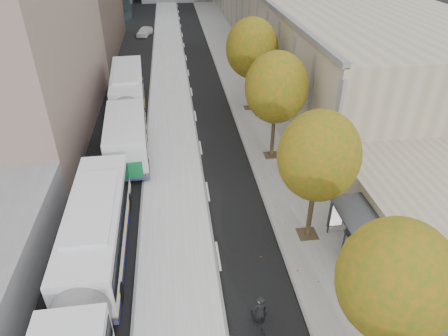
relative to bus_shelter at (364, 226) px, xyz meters
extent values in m
cube|color=#AEAEAE|center=(-9.56, 24.04, -2.11)|extent=(4.25, 150.00, 0.15)
cube|color=gray|center=(-1.56, 24.04, -2.15)|extent=(4.75, 150.00, 0.08)
cube|color=gray|center=(9.81, 53.04, 1.81)|extent=(18.00, 92.00, 8.00)
cube|color=#383A3F|center=(-0.19, 0.04, 0.37)|extent=(1.90, 4.40, 0.10)
cylinder|color=#383A3F|center=(-0.89, -1.96, -0.91)|extent=(0.10, 0.10, 2.40)
cube|color=silver|center=(0.53, 0.04, -0.86)|extent=(0.04, 4.00, 2.10)
sphere|color=#2A5B13|center=(-2.09, -5.96, 2.86)|extent=(4.00, 4.00, 4.00)
cylinder|color=black|center=(-2.09, 2.04, -0.49)|extent=(0.28, 0.28, 3.24)
sphere|color=#2A5B13|center=(-2.09, 2.04, 3.08)|extent=(4.20, 4.20, 4.20)
cylinder|color=black|center=(-2.09, 11.04, -0.42)|extent=(0.28, 0.28, 3.38)
sphere|color=#2A5B13|center=(-2.09, 11.04, 3.29)|extent=(4.40, 4.40, 4.40)
cylinder|color=black|center=(-2.09, 20.04, -0.35)|extent=(0.28, 0.28, 3.51)
sphere|color=#2A5B13|center=(-2.09, 20.04, 3.51)|extent=(4.60, 4.60, 4.60)
cube|color=silver|center=(-13.51, -1.91, -0.65)|extent=(2.92, 18.47, 3.07)
cube|color=black|center=(-13.51, -1.91, -0.09)|extent=(2.97, 17.74, 1.07)
cube|color=silver|center=(-13.15, 17.99, -0.58)|extent=(4.04, 19.50, 3.23)
cube|color=black|center=(-13.15, 17.99, 0.02)|extent=(4.05, 18.73, 1.12)
cube|color=#11713B|center=(-13.15, 8.34, -0.95)|extent=(2.04, 0.19, 1.25)
imported|color=black|center=(-6.10, -3.76, -1.67)|extent=(0.89, 1.80, 1.04)
imported|color=black|center=(-6.10, -3.76, -0.85)|extent=(0.72, 0.56, 1.75)
sphere|color=#5F8A48|center=(-6.10, -3.76, -0.19)|extent=(0.27, 0.27, 0.27)
imported|color=silver|center=(-13.02, 49.02, -1.51)|extent=(2.70, 4.28, 1.36)
camera|label=1|loc=(-9.03, -14.49, 13.26)|focal=32.00mm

